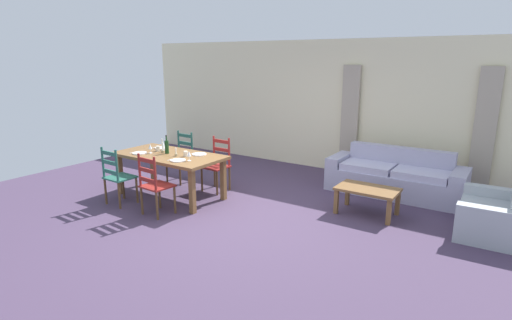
% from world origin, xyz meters
% --- Properties ---
extents(ground_plane, '(9.60, 9.60, 0.02)m').
position_xyz_m(ground_plane, '(0.00, 0.00, -0.01)').
color(ground_plane, '#45354E').
extents(wall_far, '(9.60, 0.16, 2.70)m').
position_xyz_m(wall_far, '(0.00, 3.30, 1.35)').
color(wall_far, beige).
rests_on(wall_far, ground_plane).
extents(curtain_panel_left, '(0.35, 0.08, 2.20)m').
position_xyz_m(curtain_panel_left, '(0.54, 3.16, 1.10)').
color(curtain_panel_left, '#AD9F8A').
rests_on(curtain_panel_left, ground_plane).
extents(curtain_panel_right, '(0.35, 0.08, 2.20)m').
position_xyz_m(curtain_panel_right, '(2.94, 3.16, 1.10)').
color(curtain_panel_right, '#AD9F8A').
rests_on(curtain_panel_right, ground_plane).
extents(dining_table, '(1.90, 0.96, 0.75)m').
position_xyz_m(dining_table, '(-1.43, 0.06, 0.66)').
color(dining_table, brown).
rests_on(dining_table, ground_plane).
extents(dining_chair_near_left, '(0.43, 0.41, 0.96)m').
position_xyz_m(dining_chair_near_left, '(-1.84, -0.70, 0.48)').
color(dining_chair_near_left, '#255C4E').
rests_on(dining_chair_near_left, ground_plane).
extents(dining_chair_near_right, '(0.45, 0.43, 0.96)m').
position_xyz_m(dining_chair_near_right, '(-1.00, -0.68, 0.48)').
color(dining_chair_near_right, maroon).
rests_on(dining_chair_near_right, ground_plane).
extents(dining_chair_far_left, '(0.43, 0.41, 0.96)m').
position_xyz_m(dining_chair_far_left, '(-1.91, 0.83, 0.48)').
color(dining_chair_far_left, '#22554A').
rests_on(dining_chair_far_left, ground_plane).
extents(dining_chair_far_right, '(0.44, 0.42, 0.96)m').
position_xyz_m(dining_chair_far_right, '(-0.98, 0.78, 0.48)').
color(dining_chair_far_right, maroon).
rests_on(dining_chair_far_right, ground_plane).
extents(dinner_plate_near_left, '(0.24, 0.24, 0.02)m').
position_xyz_m(dinner_plate_near_left, '(-1.88, -0.19, 0.76)').
color(dinner_plate_near_left, white).
rests_on(dinner_plate_near_left, dining_table).
extents(fork_near_left, '(0.03, 0.17, 0.01)m').
position_xyz_m(fork_near_left, '(-2.03, -0.19, 0.75)').
color(fork_near_left, silver).
rests_on(fork_near_left, dining_table).
extents(dinner_plate_near_right, '(0.24, 0.24, 0.02)m').
position_xyz_m(dinner_plate_near_right, '(-0.98, -0.19, 0.76)').
color(dinner_plate_near_right, white).
rests_on(dinner_plate_near_right, dining_table).
extents(fork_near_right, '(0.03, 0.17, 0.01)m').
position_xyz_m(fork_near_right, '(-1.13, -0.19, 0.75)').
color(fork_near_right, silver).
rests_on(fork_near_right, dining_table).
extents(dinner_plate_far_left, '(0.24, 0.24, 0.02)m').
position_xyz_m(dinner_plate_far_left, '(-1.88, 0.31, 0.76)').
color(dinner_plate_far_left, white).
rests_on(dinner_plate_far_left, dining_table).
extents(fork_far_left, '(0.03, 0.17, 0.01)m').
position_xyz_m(fork_far_left, '(-2.03, 0.31, 0.75)').
color(fork_far_left, silver).
rests_on(fork_far_left, dining_table).
extents(dinner_plate_far_right, '(0.24, 0.24, 0.02)m').
position_xyz_m(dinner_plate_far_right, '(-0.98, 0.31, 0.76)').
color(dinner_plate_far_right, white).
rests_on(dinner_plate_far_right, dining_table).
extents(fork_far_right, '(0.02, 0.17, 0.01)m').
position_xyz_m(fork_far_right, '(-1.13, 0.31, 0.75)').
color(fork_far_right, silver).
rests_on(fork_far_right, dining_table).
extents(wine_bottle, '(0.07, 0.07, 0.32)m').
position_xyz_m(wine_bottle, '(-1.50, 0.08, 0.87)').
color(wine_bottle, '#143819').
rests_on(wine_bottle, dining_table).
extents(wine_glass_near_left, '(0.06, 0.06, 0.16)m').
position_xyz_m(wine_glass_near_left, '(-1.74, -0.07, 0.86)').
color(wine_glass_near_left, white).
rests_on(wine_glass_near_left, dining_table).
extents(wine_glass_near_right, '(0.06, 0.06, 0.16)m').
position_xyz_m(wine_glass_near_right, '(-0.83, -0.09, 0.86)').
color(wine_glass_near_right, white).
rests_on(wine_glass_near_right, dining_table).
extents(wine_glass_far_left, '(0.06, 0.06, 0.16)m').
position_xyz_m(wine_glass_far_left, '(-1.72, 0.21, 0.86)').
color(wine_glass_far_left, white).
rests_on(wine_glass_far_left, dining_table).
extents(coffee_cup_primary, '(0.07, 0.07, 0.09)m').
position_xyz_m(coffee_cup_primary, '(-1.08, 0.10, 0.80)').
color(coffee_cup_primary, beige).
rests_on(coffee_cup_primary, dining_table).
extents(coffee_cup_secondary, '(0.07, 0.07, 0.09)m').
position_xyz_m(coffee_cup_secondary, '(-1.76, 0.12, 0.80)').
color(coffee_cup_secondary, beige).
rests_on(coffee_cup_secondary, dining_table).
extents(candle_tall, '(0.05, 0.05, 0.25)m').
position_xyz_m(candle_tall, '(-1.61, 0.08, 0.82)').
color(candle_tall, '#998C66').
rests_on(candle_tall, dining_table).
extents(candle_short, '(0.05, 0.05, 0.14)m').
position_xyz_m(candle_short, '(-1.23, 0.02, 0.79)').
color(candle_short, '#998C66').
rests_on(candle_short, dining_table).
extents(couch, '(2.28, 0.81, 0.80)m').
position_xyz_m(couch, '(1.74, 2.35, 0.29)').
color(couch, '#A3A0BA').
rests_on(couch, ground_plane).
extents(coffee_table, '(0.90, 0.56, 0.42)m').
position_xyz_m(coffee_table, '(1.65, 1.14, 0.36)').
color(coffee_table, brown).
rests_on(coffee_table, ground_plane).
extents(armchair_upholstered, '(0.84, 1.19, 0.72)m').
position_xyz_m(armchair_upholstered, '(3.36, 1.39, 0.25)').
color(armchair_upholstered, '#A4ABB1').
rests_on(armchair_upholstered, ground_plane).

